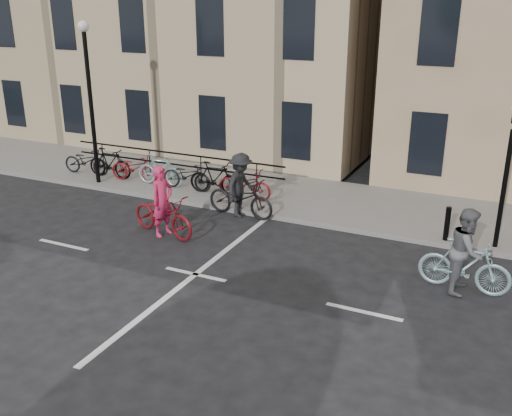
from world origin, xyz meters
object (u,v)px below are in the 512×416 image
at_px(traffic_light, 509,158).
at_px(cyclist_grey, 466,258).
at_px(lamp_post, 89,83).
at_px(cyclist_pink, 163,211).
at_px(cyclist_dark, 241,192).

relative_size(traffic_light, cyclist_grey, 1.96).
bearing_deg(lamp_post, cyclist_pink, -30.87).
bearing_deg(cyclist_grey, lamp_post, 80.60).
height_order(cyclist_grey, cyclist_dark, cyclist_dark).
xyz_separation_m(traffic_light, cyclist_grey, (-0.51, -2.49, -1.68)).
bearing_deg(cyclist_pink, traffic_light, -59.27).
height_order(cyclist_pink, cyclist_dark, cyclist_pink).
relative_size(lamp_post, cyclist_dark, 2.41).
bearing_deg(lamp_post, cyclist_grey, -11.81).
distance_m(traffic_light, lamp_post, 12.74).
relative_size(traffic_light, lamp_post, 0.74).
height_order(lamp_post, cyclist_pink, lamp_post).
bearing_deg(cyclist_dark, lamp_post, 89.57).
height_order(traffic_light, lamp_post, lamp_post).
distance_m(lamp_post, cyclist_grey, 12.75).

